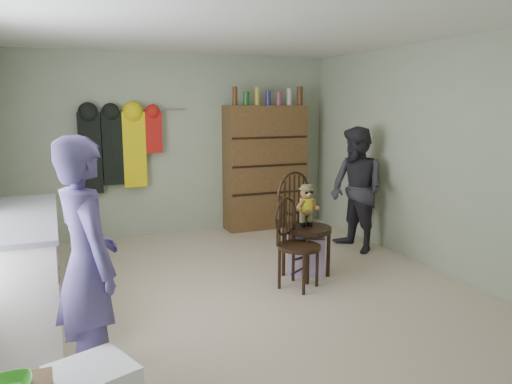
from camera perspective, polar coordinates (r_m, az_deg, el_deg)
name	(u,v)px	position (r m, az deg, el deg)	size (l,w,h in m)	color
ground_plane	(240,291)	(5.03, -1.81, -11.29)	(5.00, 5.00, 0.00)	beige
room_walls	(221,128)	(5.19, -3.97, 7.26)	(5.00, 5.00, 5.00)	#A9B497
counter	(19,271)	(4.61, -25.45, -8.11)	(0.64, 1.86, 0.94)	silver
chair_front	(303,217)	(5.33, 5.40, -2.82)	(0.64, 0.64, 1.12)	black
chair_far	(294,240)	(5.02, 4.41, -5.46)	(0.56, 0.56, 0.91)	black
striped_bag	(306,255)	(5.51, 5.70, -7.12)	(0.39, 0.30, 0.41)	pink
person_left	(87,265)	(3.37, -18.73, -7.93)	(0.60, 0.39, 1.65)	#4E447C
person_right	(357,190)	(6.30, 11.43, 0.27)	(0.75, 0.59, 1.55)	#2D2B33
dresser	(265,167)	(7.34, 1.05, 2.93)	(1.20, 0.39, 2.07)	brown
coat_rack	(118,148)	(6.84, -15.49, 4.87)	(1.42, 0.12, 1.09)	#99999E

